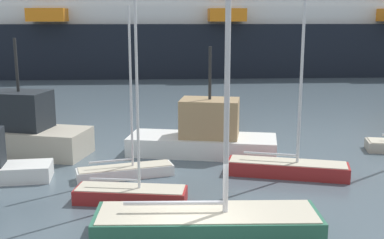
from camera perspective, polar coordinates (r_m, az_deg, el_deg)
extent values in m
cube|color=white|center=(22.23, -7.91, -6.20)|extent=(4.47, 2.29, 0.49)
cube|color=beige|center=(22.15, -7.93, -5.55)|extent=(4.28, 2.16, 0.04)
cylinder|color=silver|center=(21.41, -7.28, 3.64)|extent=(0.10, 0.10, 7.16)
cylinder|color=silver|center=(21.96, -9.58, -4.86)|extent=(1.90, 0.67, 0.08)
cube|color=maroon|center=(22.63, 11.24, -5.78)|extent=(5.62, 2.48, 0.64)
cube|color=beige|center=(22.53, 11.27, -4.96)|extent=(5.39, 2.33, 0.04)
cylinder|color=silver|center=(21.76, 12.82, 4.24)|extent=(0.13, 0.13, 7.35)
cylinder|color=silver|center=(22.46, 9.28, -4.06)|extent=(2.42, 0.64, 0.10)
cube|color=maroon|center=(19.31, -7.28, -8.91)|extent=(4.49, 1.69, 0.57)
cube|color=beige|center=(19.20, -7.30, -8.06)|extent=(4.31, 1.57, 0.04)
cylinder|color=silver|center=(18.15, -6.55, 3.87)|extent=(0.11, 0.11, 8.07)
cylinder|color=silver|center=(19.24, -9.19, -7.04)|extent=(1.97, 0.29, 0.08)
cube|color=#2D6B51|center=(16.44, 1.81, -12.25)|extent=(7.53, 2.24, 0.78)
cube|color=beige|center=(16.28, 1.82, -10.93)|extent=(7.23, 2.07, 0.04)
cylinder|color=silver|center=(16.13, -2.09, -9.88)|extent=(3.38, 0.20, 0.14)
cube|color=#BCB29E|center=(27.36, -20.22, -2.38)|extent=(8.27, 4.33, 1.40)
cube|color=#1E2328|center=(26.80, -19.76, 1.06)|extent=(3.36, 2.66, 1.98)
cylinder|color=#262626|center=(26.49, -20.12, 6.10)|extent=(0.16, 0.16, 2.75)
cube|color=white|center=(25.64, 1.21, -3.05)|extent=(8.09, 3.76, 0.98)
cube|color=#A3845B|center=(25.25, 2.10, 0.18)|extent=(3.29, 2.43, 2.00)
cylinder|color=#262626|center=(24.87, 2.15, 5.52)|extent=(0.16, 0.16, 2.72)
sphere|color=green|center=(31.14, -15.82, -1.23)|extent=(0.52, 0.52, 0.52)
cylinder|color=black|center=(30.98, -15.90, 0.10)|extent=(0.06, 0.06, 0.95)
cube|color=black|center=(67.31, 11.84, 8.39)|extent=(117.14, 22.80, 6.40)
cube|color=white|center=(67.20, 11.99, 12.00)|extent=(107.73, 20.33, 2.10)
cube|color=orange|center=(57.81, -16.76, 11.81)|extent=(4.37, 3.49, 1.47)
cube|color=orange|center=(56.85, 4.14, 12.28)|extent=(4.37, 3.49, 1.47)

